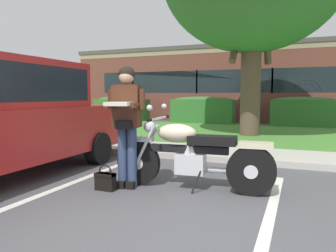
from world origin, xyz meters
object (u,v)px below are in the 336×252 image
Objects in this scene: handbag at (105,180)px; brick_building at (279,85)px; hedge_left at (121,108)px; motorcycle at (198,155)px; hedge_center_left at (203,110)px; rider_person at (126,116)px; hedge_center_right at (304,111)px.

brick_building is at bearing 86.25° from handbag.
brick_building reaches higher than hedge_left.
motorcycle is 10.52m from hedge_center_left.
handbag is 0.13× the size of hedge_center_left.
rider_person is at bearing -164.44° from motorcycle.
rider_person is 10.62m from hedge_center_right.
hedge_left reaches higher than motorcycle.
hedge_center_right is (2.45, 10.62, 0.51)m from handbag.
hedge_left is (-6.21, 10.37, -0.36)m from rider_person.
rider_person is (-0.97, -0.27, 0.53)m from motorcycle.
rider_person is 12.09m from hedge_left.
rider_person is at bearing -93.10° from brick_building.
handbag is (-1.17, -0.52, -0.34)m from motorcycle.
brick_building reaches higher than hedge_center_right.
handbag is 12.21m from hedge_left.
handbag is 10.91m from hedge_center_right.
hedge_left is 0.98× the size of hedge_center_left.
rider_person is 16.22m from brick_building.
motorcycle is 10.19m from hedge_center_right.
hedge_left is at bearing 180.00° from hedge_center_left.
handbag is at bearing -129.10° from rider_person.
rider_person is 0.92m from handbag.
hedge_left is 1.08× the size of hedge_center_right.
hedge_center_left is (-1.98, 10.37, -0.36)m from rider_person.
rider_person reaches higher than motorcycle.
brick_building is (-1.38, 5.80, 1.23)m from hedge_center_right.
hedge_center_left is (-1.78, 10.62, 0.51)m from handbag.
motorcycle is at bearing 15.56° from rider_person.
rider_person is 0.67× the size of hedge_center_right.
hedge_left is at bearing 119.49° from handbag.
hedge_center_left is at bearing 106.25° from motorcycle.
hedge_left is 4.23m from hedge_center_left.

